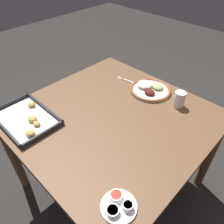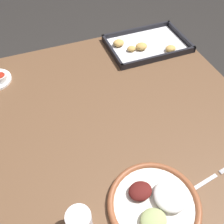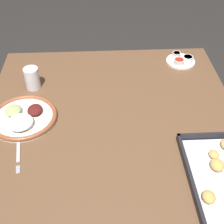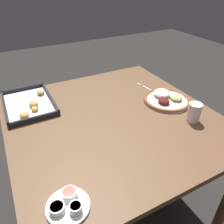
{
  "view_description": "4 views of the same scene",
  "coord_description": "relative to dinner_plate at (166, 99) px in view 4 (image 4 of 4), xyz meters",
  "views": [
    {
      "loc": [
        -0.69,
        0.71,
        1.61
      ],
      "look_at": [
        -0.0,
        0.0,
        0.77
      ],
      "focal_mm": 35.0,
      "sensor_mm": 36.0,
      "label": 1
    },
    {
      "loc": [
        -0.24,
        -0.62,
        1.52
      ],
      "look_at": [
        -0.0,
        0.0,
        0.77
      ],
      "focal_mm": 42.0,
      "sensor_mm": 36.0,
      "label": 2
    },
    {
      "loc": [
        0.97,
        -0.05,
        1.64
      ],
      "look_at": [
        -0.0,
        0.0,
        0.77
      ],
      "focal_mm": 50.0,
      "sensor_mm": 36.0,
      "label": 3
    },
    {
      "loc": [
        -0.88,
        0.46,
        1.42
      ],
      "look_at": [
        -0.0,
        0.0,
        0.77
      ],
      "focal_mm": 35.0,
      "sensor_mm": 36.0,
      "label": 4
    }
  ],
  "objects": [
    {
      "name": "ground_plane",
      "position": [
        0.01,
        0.37,
        -0.75
      ],
      "size": [
        8.0,
        8.0,
        0.0
      ],
      "primitive_type": "plane",
      "color": "#282623"
    },
    {
      "name": "dining_table",
      "position": [
        0.01,
        0.37,
        -0.11
      ],
      "size": [
        1.11,
        1.09,
        0.74
      ],
      "color": "brown",
      "rests_on": "ground_plane"
    },
    {
      "name": "dinner_plate",
      "position": [
        0.0,
        0.0,
        0.0
      ],
      "size": [
        0.28,
        0.28,
        0.05
      ],
      "color": "white",
      "rests_on": "dining_table"
    },
    {
      "name": "fork",
      "position": [
        0.18,
        0.01,
        -0.01
      ],
      "size": [
        0.19,
        0.04,
        0.0
      ],
      "rotation": [
        0.0,
        0.0,
        0.16
      ],
      "color": "silver",
      "rests_on": "dining_table"
    },
    {
      "name": "saucer_plate",
      "position": [
        -0.41,
        0.76,
        0.0
      ],
      "size": [
        0.15,
        0.15,
        0.04
      ],
      "color": "white",
      "rests_on": "dining_table"
    },
    {
      "name": "baking_tray",
      "position": [
        0.33,
        0.75,
        -0.0
      ],
      "size": [
        0.4,
        0.27,
        0.04
      ],
      "color": "black",
      "rests_on": "dining_table"
    },
    {
      "name": "drinking_cup",
      "position": [
        -0.23,
        0.01,
        0.04
      ],
      "size": [
        0.07,
        0.07,
        0.1
      ],
      "color": "white",
      "rests_on": "dining_table"
    }
  ]
}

